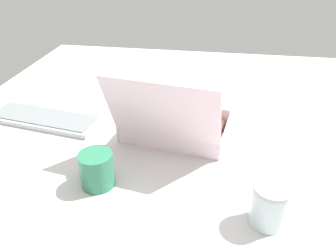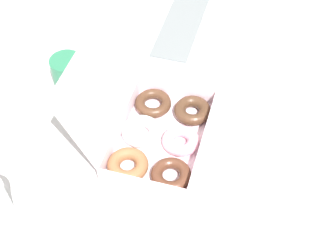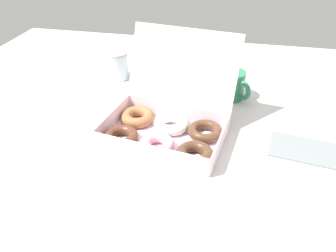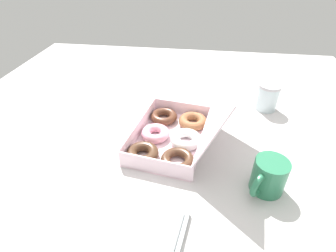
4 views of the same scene
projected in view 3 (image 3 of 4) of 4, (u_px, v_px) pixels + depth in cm
name	position (u px, v px, depth cm)	size (l,w,h in cm)	color
ground_plane	(146.00, 144.00, 96.98)	(180.00, 180.00, 2.00)	silver
donut_box	(166.00, 126.00, 96.85)	(39.31, 37.58, 27.50)	white
coffee_mug	(232.00, 85.00, 115.22)	(11.79, 10.85, 10.10)	#2D7852
glass_jar	(117.00, 65.00, 128.41)	(8.99, 8.99, 11.04)	silver
paper_napkin	(227.00, 213.00, 74.09)	(12.84, 10.92, 0.15)	white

